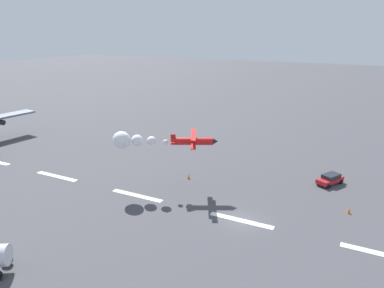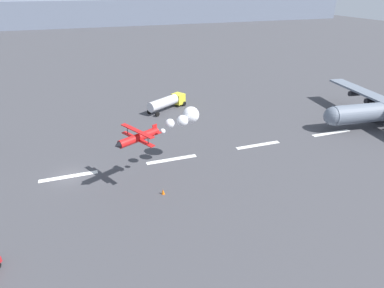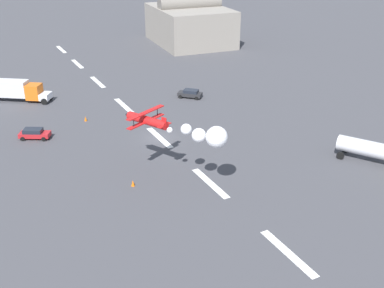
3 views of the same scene
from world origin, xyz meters
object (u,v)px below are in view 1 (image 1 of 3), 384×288
followme_car_yellow (330,179)px  traffic_cone_near (349,211)px  traffic_cone_far (189,176)px  stunt_biplane_red (146,140)px

followme_car_yellow → traffic_cone_near: size_ratio=6.26×
followme_car_yellow → traffic_cone_far: size_ratio=6.26×
followme_car_yellow → stunt_biplane_red: bearing=30.7°
followme_car_yellow → traffic_cone_near: 9.16m
stunt_biplane_red → traffic_cone_far: stunt_biplane_red is taller
traffic_cone_near → traffic_cone_far: 23.01m
stunt_biplane_red → traffic_cone_near: size_ratio=17.63×
traffic_cone_near → followme_car_yellow: bearing=-68.6°
traffic_cone_near → traffic_cone_far: same height
followme_car_yellow → traffic_cone_far: followme_car_yellow is taller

